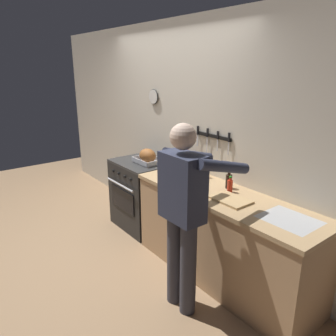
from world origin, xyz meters
name	(u,v)px	position (x,y,z in m)	size (l,w,h in m)	color
ground_plane	(82,256)	(0.00, 0.00, 0.00)	(8.00, 8.00, 0.00)	#937251
wall_back	(175,130)	(0.00, 1.35, 1.30)	(6.00, 0.13, 2.60)	beige
counter_block	(223,236)	(1.21, 0.99, 0.46)	(2.03, 0.65, 0.90)	tan
stove	(143,194)	(-0.22, 0.99, 0.45)	(0.76, 0.67, 0.90)	black
person_cook	(184,208)	(1.28, 0.41, 0.95)	(0.51, 0.63, 1.66)	#383842
roasting_pan	(148,157)	(-0.12, 1.00, 0.98)	(0.35, 0.26, 0.18)	#B7B7BC
cutting_board	(230,200)	(1.33, 0.92, 0.91)	(0.36, 0.24, 0.02)	tan
bottle_wine_red	(185,160)	(0.41, 1.17, 1.04)	(0.08, 0.08, 0.32)	#47141E
bottle_hot_sauce	(230,186)	(1.18, 1.08, 0.97)	(0.05, 0.05, 0.16)	red
bottle_cooking_oil	(180,164)	(0.43, 1.08, 1.00)	(0.07, 0.07, 0.25)	gold
bottle_vinegar	(200,167)	(0.66, 1.17, 1.01)	(0.06, 0.06, 0.27)	#997F4C
bottle_dish_soap	(179,162)	(0.30, 1.16, 0.98)	(0.07, 0.07, 0.20)	#338CCC
bottle_soy_sauce	(229,181)	(1.10, 1.15, 0.98)	(0.06, 0.06, 0.18)	black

